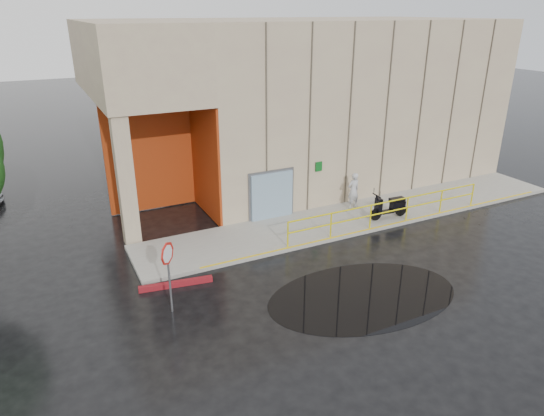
{
  "coord_description": "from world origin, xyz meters",
  "views": [
    {
      "loc": [
        -8.29,
        -11.2,
        8.42
      ],
      "look_at": [
        -1.23,
        3.0,
        1.91
      ],
      "focal_mm": 32.0,
      "sensor_mm": 36.0,
      "label": 1
    }
  ],
  "objects_px": {
    "scooter": "(390,201)",
    "red_curb": "(176,284)",
    "person": "(353,191)",
    "stop_sign": "(168,261)"
  },
  "relations": [
    {
      "from": "scooter",
      "to": "stop_sign",
      "type": "distance_m",
      "value": 10.49
    },
    {
      "from": "stop_sign",
      "to": "red_curb",
      "type": "height_order",
      "value": "stop_sign"
    },
    {
      "from": "person",
      "to": "stop_sign",
      "type": "bearing_deg",
      "value": 18.28
    },
    {
      "from": "stop_sign",
      "to": "person",
      "type": "bearing_deg",
      "value": -0.95
    },
    {
      "from": "scooter",
      "to": "person",
      "type": "bearing_deg",
      "value": 117.92
    },
    {
      "from": "person",
      "to": "scooter",
      "type": "height_order",
      "value": "person"
    },
    {
      "from": "stop_sign",
      "to": "red_curb",
      "type": "bearing_deg",
      "value": 45.16
    },
    {
      "from": "scooter",
      "to": "red_curb",
      "type": "xyz_separation_m",
      "value": [
        -9.66,
        -1.13,
        -0.85
      ]
    },
    {
      "from": "scooter",
      "to": "stop_sign",
      "type": "relative_size",
      "value": 0.78
    },
    {
      "from": "scooter",
      "to": "red_curb",
      "type": "distance_m",
      "value": 9.76
    }
  ]
}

